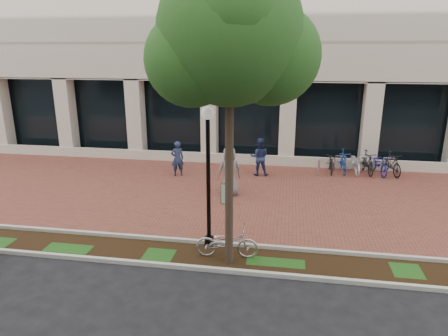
% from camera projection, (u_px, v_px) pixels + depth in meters
% --- Properties ---
extents(ground, '(120.00, 120.00, 0.00)m').
position_uv_depth(ground, '(234.00, 194.00, 16.34)').
color(ground, black).
rests_on(ground, ground).
extents(brick_plaza, '(40.00, 9.00, 0.01)m').
position_uv_depth(brick_plaza, '(234.00, 194.00, 16.34)').
color(brick_plaza, brown).
rests_on(brick_plaza, ground).
extents(planting_strip, '(40.00, 1.50, 0.01)m').
position_uv_depth(planting_strip, '(209.00, 257.00, 11.38)').
color(planting_strip, black).
rests_on(planting_strip, ground).
extents(curb_plaza_side, '(40.00, 0.12, 0.12)m').
position_uv_depth(curb_plaza_side, '(214.00, 243.00, 12.07)').
color(curb_plaza_side, beige).
rests_on(curb_plaza_side, ground).
extents(curb_street_side, '(40.00, 0.12, 0.12)m').
position_uv_depth(curb_street_side, '(204.00, 269.00, 10.65)').
color(curb_street_side, beige).
rests_on(curb_street_side, ground).
extents(parking_sign, '(0.34, 0.07, 2.25)m').
position_uv_depth(parking_sign, '(226.00, 207.00, 11.13)').
color(parking_sign, '#143719').
rests_on(parking_sign, ground).
extents(lamppost, '(0.36, 0.36, 4.19)m').
position_uv_depth(lamppost, '(208.00, 171.00, 11.33)').
color(lamppost, black).
rests_on(lamppost, ground).
extents(street_tree, '(4.17, 3.47, 7.79)m').
position_uv_depth(street_tree, '(232.00, 43.00, 9.43)').
color(street_tree, '#4C3A2B').
rests_on(street_tree, ground).
extents(locked_bicycle, '(1.81, 0.76, 0.93)m').
position_uv_depth(locked_bicycle, '(227.00, 242.00, 11.25)').
color(locked_bicycle, silver).
rests_on(locked_bicycle, ground).
extents(pedestrian_left, '(0.71, 0.62, 1.65)m').
position_uv_depth(pedestrian_left, '(177.00, 159.00, 18.47)').
color(pedestrian_left, navy).
rests_on(pedestrian_left, ground).
extents(pedestrian_mid, '(0.92, 0.74, 1.78)m').
position_uv_depth(pedestrian_mid, '(259.00, 157.00, 18.50)').
color(pedestrian_mid, '#1F2A4F').
rests_on(pedestrian_mid, ground).
extents(pedestrian_right, '(1.16, 1.00, 2.00)m').
position_uv_depth(pedestrian_right, '(229.00, 171.00, 15.93)').
color(pedestrian_right, slate).
rests_on(pedestrian_right, ground).
extents(bollard, '(0.12, 0.12, 0.88)m').
position_uv_depth(bollard, '(319.00, 167.00, 18.48)').
color(bollard, '#B1B1B6').
rests_on(bollard, ground).
extents(bike_rack_cluster, '(3.56, 1.96, 1.09)m').
position_uv_depth(bike_rack_cluster, '(361.00, 163.00, 18.93)').
color(bike_rack_cluster, black).
rests_on(bike_rack_cluster, ground).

